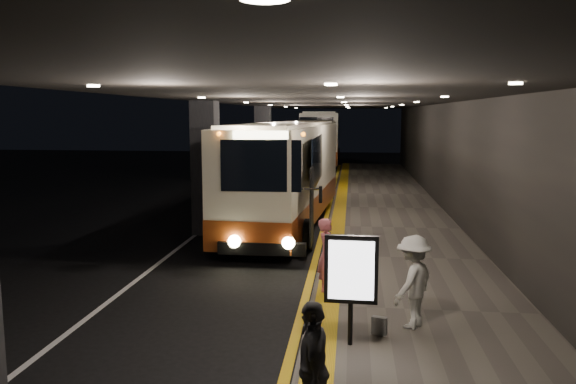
# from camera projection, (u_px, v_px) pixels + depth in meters

# --- Properties ---
(ground) EXTENTS (90.00, 90.00, 0.00)m
(ground) POSITION_uv_depth(u_px,v_px,m) (224.00, 266.00, 14.72)
(ground) COLOR black
(lane_line_white) EXTENTS (0.12, 50.00, 0.01)m
(lane_line_white) POSITION_uv_depth(u_px,v_px,m) (206.00, 227.00, 19.85)
(lane_line_white) COLOR silver
(lane_line_white) RESTS_ON ground
(kerb_stripe_yellow) EXTENTS (0.18, 50.00, 0.01)m
(kerb_stripe_yellow) POSITION_uv_depth(u_px,v_px,m) (323.00, 230.00, 19.38)
(kerb_stripe_yellow) COLOR gold
(kerb_stripe_yellow) RESTS_ON ground
(sidewalk) EXTENTS (4.50, 50.00, 0.15)m
(sidewalk) POSITION_uv_depth(u_px,v_px,m) (394.00, 229.00, 19.09)
(sidewalk) COLOR #514C44
(sidewalk) RESTS_ON ground
(tactile_strip) EXTENTS (0.50, 50.00, 0.01)m
(tactile_strip) POSITION_uv_depth(u_px,v_px,m) (338.00, 226.00, 19.30)
(tactile_strip) COLOR gold
(tactile_strip) RESTS_ON sidewalk
(terminal_wall) EXTENTS (0.10, 50.00, 6.00)m
(terminal_wall) POSITION_uv_depth(u_px,v_px,m) (465.00, 144.00, 18.44)
(terminal_wall) COLOR black
(terminal_wall) RESTS_ON ground
(support_columns) EXTENTS (0.80, 24.80, 4.40)m
(support_columns) POSITION_uv_depth(u_px,v_px,m) (206.00, 168.00, 18.52)
(support_columns) COLOR black
(support_columns) RESTS_ON ground
(canopy) EXTENTS (9.00, 50.00, 0.40)m
(canopy) POSITION_uv_depth(u_px,v_px,m) (329.00, 95.00, 18.73)
(canopy) COLOR black
(canopy) RESTS_ON support_columns
(coach_main) EXTENTS (3.14, 11.54, 3.56)m
(coach_main) POSITION_uv_depth(u_px,v_px,m) (287.00, 178.00, 19.83)
(coach_main) COLOR #F0E8C9
(coach_main) RESTS_ON ground
(coach_second) EXTENTS (2.45, 11.18, 3.50)m
(coach_second) POSITION_uv_depth(u_px,v_px,m) (309.00, 158.00, 29.27)
(coach_second) COLOR #F0E8C9
(coach_second) RESTS_ON ground
(coach_third) EXTENTS (2.96, 12.87, 4.03)m
(coach_third) POSITION_uv_depth(u_px,v_px,m) (321.00, 140.00, 44.70)
(coach_third) COLOR #F0E8C9
(coach_third) RESTS_ON ground
(passenger_boarding) EXTENTS (0.45, 0.63, 1.60)m
(passenger_boarding) POSITION_uv_depth(u_px,v_px,m) (327.00, 255.00, 12.13)
(passenger_boarding) COLOR #D7646D
(passenger_boarding) RESTS_ON sidewalk
(passenger_waiting_white) EXTENTS (1.02, 1.18, 1.68)m
(passenger_waiting_white) POSITION_uv_depth(u_px,v_px,m) (413.00, 282.00, 10.05)
(passenger_waiting_white) COLOR beige
(passenger_waiting_white) RESTS_ON sidewalk
(passenger_waiting_grey) EXTENTS (0.60, 1.02, 1.66)m
(passenger_waiting_grey) POSITION_uv_depth(u_px,v_px,m) (313.00, 368.00, 6.65)
(passenger_waiting_grey) COLOR #56565B
(passenger_waiting_grey) RESTS_ON sidewalk
(bag_polka) EXTENTS (0.28, 0.19, 0.32)m
(bag_polka) POSITION_uv_depth(u_px,v_px,m) (379.00, 326.00, 9.77)
(bag_polka) COLOR black
(bag_polka) RESTS_ON sidewalk
(info_sign) EXTENTS (0.88, 0.14, 1.86)m
(info_sign) POSITION_uv_depth(u_px,v_px,m) (351.00, 272.00, 9.19)
(info_sign) COLOR black
(info_sign) RESTS_ON sidewalk
(stanchion_post) EXTENTS (0.05, 0.05, 1.02)m
(stanchion_post) POSITION_uv_depth(u_px,v_px,m) (327.00, 254.00, 13.36)
(stanchion_post) COLOR black
(stanchion_post) RESTS_ON sidewalk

